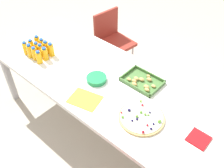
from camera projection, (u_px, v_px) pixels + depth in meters
The scene contains 20 objects.
ground_plane at pixel (107, 129), 2.86m from camera, with size 12.00×12.00×0.00m, color #B2A899.
party_table at pixel (106, 85), 2.41m from camera, with size 2.53×0.95×0.73m.
chair_far_left at pixel (112, 38), 3.31m from camera, with size 0.45×0.45×0.83m.
juice_bottle_0 at pixel (26, 48), 2.63m from camera, with size 0.05×0.05×0.15m.
juice_bottle_1 at pixel (30, 51), 2.59m from camera, with size 0.06×0.06×0.15m.
juice_bottle_2 at pixel (34, 54), 2.56m from camera, with size 0.05×0.05×0.14m.
juice_bottle_3 at pixel (39, 57), 2.52m from camera, with size 0.06×0.06×0.14m.
juice_bottle_4 at pixel (31, 46), 2.68m from camera, with size 0.05×0.05×0.13m.
juice_bottle_5 at pixel (37, 48), 2.64m from camera, with size 0.06×0.06×0.13m.
juice_bottle_6 at pixel (41, 50), 2.61m from camera, with size 0.06×0.06×0.14m.
juice_bottle_7 at pixel (45, 54), 2.57m from camera, with size 0.06×0.06×0.14m.
juice_bottle_8 at pixel (37, 42), 2.72m from camera, with size 0.06×0.06×0.14m.
juice_bottle_9 at pixel (42, 45), 2.68m from camera, with size 0.05×0.05×0.14m.
juice_bottle_10 at pixel (46, 47), 2.64m from camera, with size 0.06×0.06×0.14m.
juice_bottle_11 at pixel (51, 50), 2.61m from camera, with size 0.06×0.06×0.15m.
fruit_pizza at pixel (142, 117), 2.03m from camera, with size 0.37×0.37×0.05m.
snack_tray at pixel (142, 81), 2.34m from camera, with size 0.35×0.25×0.04m.
plate_stack at pixel (97, 79), 2.36m from camera, with size 0.19×0.19×0.04m.
napkin_stack at pixel (199, 139), 1.89m from camera, with size 0.15×0.15×0.01m, color red.
paper_folder at pixel (85, 99), 2.19m from camera, with size 0.26×0.20×0.01m, color yellow.
Camera 1 is at (1.21, -1.29, 2.30)m, focal length 41.24 mm.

